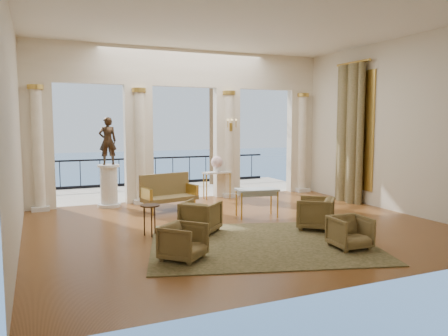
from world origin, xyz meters
name	(u,v)px	position (x,y,z in m)	size (l,w,h in m)	color
floor	(238,226)	(0.00, 0.00, 0.00)	(9.00, 9.00, 0.00)	#47270B
room_walls	(263,95)	(0.00, -1.12, 2.88)	(9.00, 9.00, 9.00)	beige
arcade	(184,114)	(0.00, 3.82, 2.58)	(9.00, 0.56, 4.50)	beige
terrace	(167,191)	(0.00, 5.80, -0.05)	(10.00, 3.60, 0.10)	#C2B59F
balustrade	(156,173)	(0.00, 7.40, 0.41)	(9.00, 0.06, 1.03)	black
palm_tree	(212,75)	(2.00, 6.60, 4.09)	(2.00, 2.00, 4.50)	#4C3823
sea	(67,179)	(0.00, 60.00, -6.00)	(160.00, 160.00, 0.00)	#34679C
curtain	(349,133)	(4.28, 1.50, 2.02)	(0.33, 1.40, 4.09)	brown
window_frame	(354,131)	(4.47, 1.50, 2.10)	(0.04, 1.60, 3.40)	gold
wall_sconce	(231,126)	(1.40, 3.51, 2.23)	(0.30, 0.11, 0.33)	gold
rug	(261,243)	(-0.22, -1.51, 0.01)	(4.21, 3.27, 0.02)	#313719
armchair_a	(183,240)	(-1.91, -1.86, 0.34)	(0.66, 0.62, 0.68)	#423519
armchair_b	(350,231)	(1.13, -2.45, 0.33)	(0.65, 0.61, 0.67)	#423519
armchair_c	(315,212)	(1.43, -0.93, 0.39)	(0.75, 0.70, 0.77)	#423519
armchair_d	(201,215)	(-0.99, -0.23, 0.37)	(0.73, 0.68, 0.75)	#423519
settee	(168,192)	(-0.96, 2.40, 0.48)	(1.56, 0.92, 0.97)	#423519
game_table	(257,192)	(0.84, 0.71, 0.63)	(1.09, 0.71, 0.70)	#91A7B4
pedestal	(109,187)	(-2.33, 3.50, 0.57)	(0.64, 0.64, 1.18)	silver
statue	(108,141)	(-2.33, 3.50, 1.83)	(0.48, 0.31, 1.31)	#312215
console_table	(217,176)	(0.94, 3.55, 0.69)	(0.92, 0.49, 0.83)	silver
urn	(217,163)	(0.94, 3.55, 1.11)	(0.36, 0.36, 0.48)	silver
side_table	(150,209)	(-2.04, -0.07, 0.56)	(0.40, 0.40, 0.65)	black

